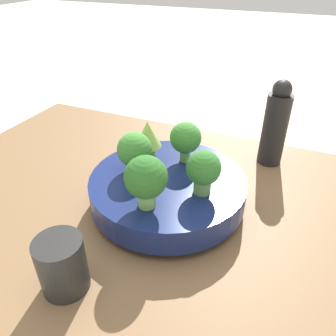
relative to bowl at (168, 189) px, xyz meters
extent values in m
plane|color=beige|center=(0.01, 0.00, -0.08)|extent=(6.00, 6.00, 0.00)
cube|color=brown|center=(0.01, 0.00, -0.06)|extent=(1.05, 0.65, 0.04)
cylinder|color=navy|center=(0.00, 0.00, -0.03)|extent=(0.13, 0.13, 0.01)
cylinder|color=navy|center=(0.00, 0.00, 0.00)|extent=(0.28, 0.28, 0.05)
cylinder|color=#7AB256|center=(0.00, -0.08, 0.04)|extent=(0.03, 0.03, 0.03)
sphere|color=#286023|center=(0.00, -0.08, 0.08)|extent=(0.07, 0.07, 0.07)
cylinder|color=#6BA34C|center=(0.00, 0.07, 0.04)|extent=(0.02, 0.02, 0.03)
sphere|color=#387A2D|center=(0.00, 0.07, 0.07)|extent=(0.06, 0.06, 0.06)
cylinder|color=#7AB256|center=(-0.06, 0.03, 0.04)|extent=(0.03, 0.03, 0.03)
cone|color=#93B751|center=(-0.06, 0.03, 0.08)|extent=(0.05, 0.05, 0.05)
cylinder|color=#609347|center=(0.07, -0.02, 0.04)|extent=(0.03, 0.03, 0.03)
sphere|color=#2D6B28|center=(0.07, -0.02, 0.07)|extent=(0.06, 0.06, 0.06)
cylinder|color=#6BA34C|center=(-0.06, 0.00, 0.04)|extent=(0.03, 0.03, 0.02)
sphere|color=#387A2D|center=(-0.06, 0.00, 0.07)|extent=(0.06, 0.06, 0.06)
cylinder|color=black|center=(-0.06, -0.22, 0.01)|extent=(0.07, 0.07, 0.08)
cylinder|color=black|center=(0.15, 0.23, 0.04)|extent=(0.05, 0.05, 0.16)
sphere|color=black|center=(0.15, 0.23, 0.13)|extent=(0.04, 0.04, 0.04)
camera|label=1|loc=(0.19, -0.44, 0.36)|focal=35.00mm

